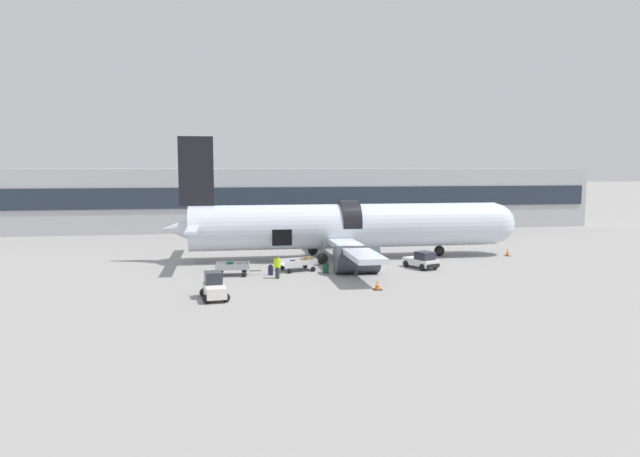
% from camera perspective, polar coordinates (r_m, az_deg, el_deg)
% --- Properties ---
extents(ground_plane, '(500.00, 500.00, 0.00)m').
position_cam_1_polar(ground_plane, '(47.17, 4.54, -4.04)').
color(ground_plane, gray).
extents(terminal_strip, '(77.74, 12.77, 8.13)m').
position_cam_1_polar(terminal_strip, '(79.99, -1.39, 3.11)').
color(terminal_strip, '#B2B2B7').
rests_on(terminal_strip, ground_plane).
extents(airplane, '(32.61, 26.90, 10.97)m').
position_cam_1_polar(airplane, '(51.90, 2.40, 0.16)').
color(airplane, silver).
rests_on(airplane, ground_plane).
extents(baggage_tug_lead, '(1.96, 2.96, 1.69)m').
position_cam_1_polar(baggage_tug_lead, '(36.93, -10.54, -5.87)').
color(baggage_tug_lead, silver).
rests_on(baggage_tug_lead, ground_plane).
extents(baggage_tug_mid, '(2.57, 3.36, 1.43)m').
position_cam_1_polar(baggage_tug_mid, '(47.90, 10.14, -3.20)').
color(baggage_tug_mid, white).
rests_on(baggage_tug_mid, ground_plane).
extents(baggage_cart_loading, '(3.87, 2.52, 1.09)m').
position_cam_1_polar(baggage_cart_loading, '(46.20, -2.06, -3.57)').
color(baggage_cart_loading, silver).
rests_on(baggage_cart_loading, ground_plane).
extents(baggage_cart_queued, '(3.54, 2.02, 1.07)m').
position_cam_1_polar(baggage_cart_queued, '(44.61, -8.67, -4.01)').
color(baggage_cart_queued, '#999BA0').
rests_on(baggage_cart_queued, ground_plane).
extents(ground_crew_loader_a, '(0.60, 0.54, 1.77)m').
position_cam_1_polar(ground_crew_loader_a, '(42.95, -4.29, -3.78)').
color(ground_crew_loader_a, '#2D2D33').
rests_on(ground_crew_loader_a, ground_plane).
extents(ground_crew_loader_b, '(0.56, 0.43, 1.61)m').
position_cam_1_polar(ground_crew_loader_b, '(47.86, 2.54, -2.85)').
color(ground_crew_loader_b, '#2D2D33').
rests_on(ground_crew_loader_b, ground_plane).
extents(ground_crew_driver, '(0.57, 0.58, 1.81)m').
position_cam_1_polar(ground_crew_driver, '(44.09, 3.60, -3.49)').
color(ground_crew_driver, '#2D2D33').
rests_on(ground_crew_driver, ground_plane).
extents(ground_crew_supervisor, '(0.55, 0.61, 1.80)m').
position_cam_1_polar(ground_crew_supervisor, '(46.93, 1.54, -2.90)').
color(ground_crew_supervisor, '#1E2338').
rests_on(ground_crew_supervisor, ground_plane).
extents(suitcase_on_tarmac_upright, '(0.47, 0.42, 0.86)m').
position_cam_1_polar(suitcase_on_tarmac_upright, '(44.95, 0.58, -4.04)').
color(suitcase_on_tarmac_upright, '#14472D').
rests_on(suitcase_on_tarmac_upright, ground_plane).
extents(suitcase_on_tarmac_spare, '(0.40, 0.31, 0.82)m').
position_cam_1_polar(suitcase_on_tarmac_spare, '(44.41, -4.96, -4.21)').
color(suitcase_on_tarmac_spare, '#1E2347').
rests_on(suitcase_on_tarmac_spare, ground_plane).
extents(safety_cone_nose, '(0.45, 0.45, 0.80)m').
position_cam_1_polar(safety_cone_nose, '(56.51, 18.25, -2.24)').
color(safety_cone_nose, black).
rests_on(safety_cone_nose, ground_plane).
extents(safety_cone_engine_left, '(0.59, 0.59, 0.67)m').
position_cam_1_polar(safety_cone_engine_left, '(39.26, 5.78, -5.66)').
color(safety_cone_engine_left, black).
rests_on(safety_cone_engine_left, ground_plane).
extents(safety_cone_wingtip, '(0.64, 0.64, 0.68)m').
position_cam_1_polar(safety_cone_wingtip, '(45.41, 5.26, -4.03)').
color(safety_cone_wingtip, black).
rests_on(safety_cone_wingtip, ground_plane).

